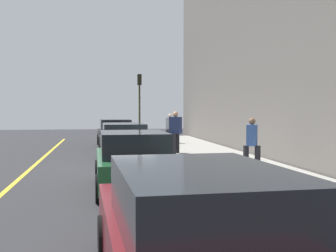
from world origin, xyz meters
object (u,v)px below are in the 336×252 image
parked_car_charcoal (123,142)px  pedestrian_blue_coat (252,142)px  parked_car_green (133,161)px  parked_car_maroon (196,238)px  traffic_light_pole (139,95)px  pedestrian_navy_coat (175,131)px  parked_car_black (115,133)px  pedestrian_grey_coat (170,127)px

parked_car_charcoal → pedestrian_blue_coat: pedestrian_blue_coat is taller
parked_car_charcoal → parked_car_green: bearing=178.9°
parked_car_maroon → parked_car_charcoal: same height
pedestrian_blue_coat → traffic_light_pole: 14.90m
pedestrian_navy_coat → parked_car_black: bearing=23.8°
pedestrian_grey_coat → parked_car_black: bearing=89.2°
parked_car_charcoal → pedestrian_grey_coat: (6.44, -3.02, 0.28)m
pedestrian_blue_coat → traffic_light_pole: (14.61, 2.14, 1.96)m
parked_car_maroon → parked_car_black: 19.17m
parked_car_charcoal → pedestrian_navy_coat: 2.57m
parked_car_maroon → pedestrian_grey_coat: bearing=-9.0°
parked_car_maroon → pedestrian_navy_coat: size_ratio=2.65×
parked_car_charcoal → pedestrian_navy_coat: pedestrian_navy_coat is taller
parked_car_maroon → pedestrian_navy_coat: (13.70, -2.32, 0.37)m
parked_car_green → parked_car_black: bearing=-0.2°
parked_car_green → pedestrian_grey_coat: 13.08m
parked_car_black → pedestrian_navy_coat: size_ratio=2.28×
parked_car_green → pedestrian_blue_coat: (1.93, -3.92, 0.28)m
parked_car_maroon → pedestrian_grey_coat: size_ratio=2.90×
parked_car_green → parked_car_black: 12.73m
pedestrian_grey_coat → traffic_light_pole: 4.53m
parked_car_black → pedestrian_grey_coat: (-0.05, -3.10, 0.29)m
parked_car_black → pedestrian_blue_coat: bearing=-160.3°
parked_car_maroon → parked_car_charcoal: 12.68m
pedestrian_grey_coat → traffic_light_pole: bearing=19.5°
parked_car_charcoal → parked_car_black: 6.49m
parked_car_green → pedestrian_blue_coat: pedestrian_blue_coat is taller
parked_car_maroon → parked_car_green: bearing=1.1°
parked_car_black → pedestrian_navy_coat: (-5.47, -2.41, 0.37)m
parked_car_green → traffic_light_pole: 16.79m
parked_car_charcoal → pedestrian_navy_coat: (1.02, -2.33, 0.37)m
parked_car_charcoal → traffic_light_pole: bearing=-9.1°
parked_car_green → parked_car_charcoal: bearing=-1.1°
pedestrian_navy_coat → traffic_light_pole: bearing=4.1°
parked_car_maroon → parked_car_green: same height
pedestrian_blue_coat → pedestrian_grey_coat: bearing=4.1°
parked_car_charcoal → pedestrian_grey_coat: bearing=-25.1°
parked_car_maroon → parked_car_green: (6.44, 0.13, -0.00)m
parked_car_black → parked_car_green: bearing=179.8°
parked_car_black → traffic_light_pole: bearing=-24.5°
pedestrian_navy_coat → traffic_light_pole: traffic_light_pole is taller
parked_car_charcoal → traffic_light_pole: size_ratio=1.14×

